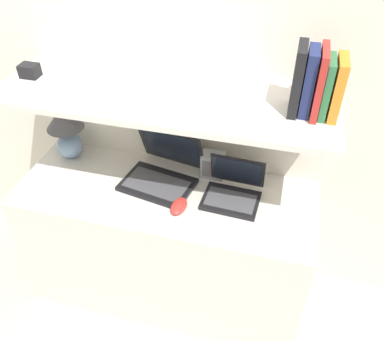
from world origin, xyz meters
name	(u,v)px	position (x,y,z in m)	size (l,w,h in m)	color
ground_plane	(155,326)	(0.00, 0.00, 0.00)	(12.00, 12.00, 0.00)	#B2AD9E
wall_back	(182,74)	(0.00, 0.60, 1.20)	(6.00, 0.05, 2.40)	silver
desk	(168,244)	(0.00, 0.27, 0.37)	(1.43, 0.54, 0.75)	silver
back_riser	(181,177)	(0.00, 0.56, 0.60)	(1.43, 0.04, 1.21)	silver
shelf	(165,97)	(0.00, 0.34, 1.22)	(1.43, 0.48, 0.03)	silver
table_lamp	(66,128)	(-0.57, 0.42, 0.92)	(0.19, 0.19, 0.30)	#7593B2
laptop_large	(162,171)	(-0.04, 0.36, 0.80)	(0.39, 0.37, 0.25)	black
laptop_small	(233,191)	(0.32, 0.32, 0.79)	(0.27, 0.24, 0.19)	black
computer_mouse	(179,206)	(0.10, 0.18, 0.76)	(0.08, 0.12, 0.03)	red
router_box	(213,165)	(0.19, 0.45, 0.81)	(0.11, 0.08, 0.13)	gray
book_orange	(338,88)	(0.67, 0.34, 1.35)	(0.03, 0.15, 0.23)	orange
book_green	(327,87)	(0.63, 0.34, 1.35)	(0.03, 0.14, 0.22)	#2D7042
book_red	(319,82)	(0.60, 0.34, 1.36)	(0.03, 0.18, 0.26)	#A82823
book_navy	(309,82)	(0.56, 0.34, 1.36)	(0.04, 0.13, 0.25)	navy
book_black	(298,79)	(0.52, 0.34, 1.37)	(0.03, 0.15, 0.26)	black
shelf_gadget	(30,71)	(-0.62, 0.34, 1.27)	(0.08, 0.06, 0.06)	black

